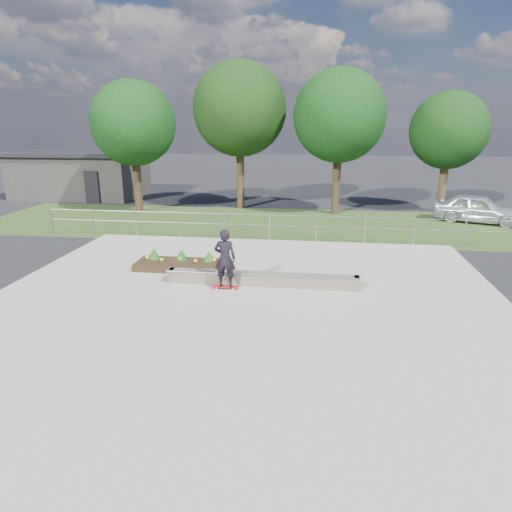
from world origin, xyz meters
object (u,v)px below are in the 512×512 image
Objects in this scene: planter_bed at (180,263)px; parked_car at (478,209)px; grind_ledge at (262,279)px; skateboarder at (225,259)px.

parked_car reaches higher than planter_bed.
planter_bed is (-3.03, 1.34, -0.02)m from grind_ledge.
grind_ledge is at bearing 159.38° from parked_car.
skateboarder reaches higher than parked_car.
skateboarder is 0.45× the size of parked_car.
grind_ledge is 1.43× the size of parked_car.
planter_bed is at bearing 156.17° from grind_ledge.
grind_ledge is 1.39m from skateboarder.
parked_car is at bearing 47.96° from grind_ledge.
skateboarder reaches higher than grind_ledge.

